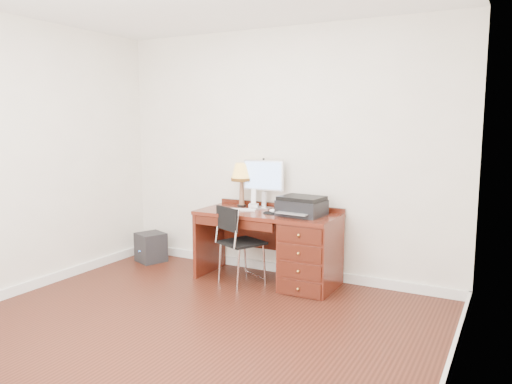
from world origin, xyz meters
The scene contains 12 objects.
ground centered at (0.00, 0.00, 0.00)m, with size 4.00×4.00×0.00m, color #33130B.
room_shell centered at (0.00, 0.63, 0.05)m, with size 4.00×4.00×4.00m.
desk centered at (0.32, 1.40, 0.41)m, with size 1.50×0.67×0.75m.
monitor centered at (-0.15, 1.60, 1.08)m, with size 0.46×0.16×0.53m.
keyboard centered at (-0.33, 1.35, 0.76)m, with size 0.38×0.11×0.01m, color white.
mouse_pad centered at (0.09, 1.37, 0.76)m, with size 0.23×0.23×0.05m.
printer centered at (0.39, 1.40, 0.85)m, with size 0.48×0.39×0.20m.
leg_lamp centered at (-0.42, 1.59, 1.11)m, with size 0.24×0.24×0.49m.
phone centered at (-0.26, 1.57, 0.81)m, with size 0.13×0.13×0.21m.
pen_cup centered at (0.22, 1.58, 0.79)m, with size 0.07×0.07×0.09m, color black.
chair centered at (-0.20, 1.13, 0.51)m, with size 0.52×0.53×0.84m.
equipment_box centered at (-1.60, 1.41, 0.18)m, with size 0.30×0.30×0.35m, color black.
Camera 1 is at (2.32, -3.23, 1.70)m, focal length 35.00 mm.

